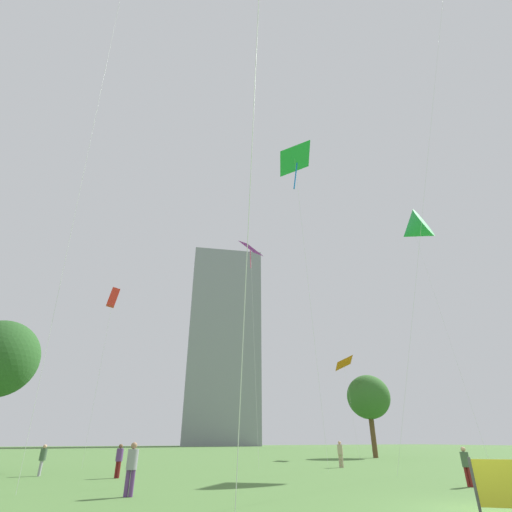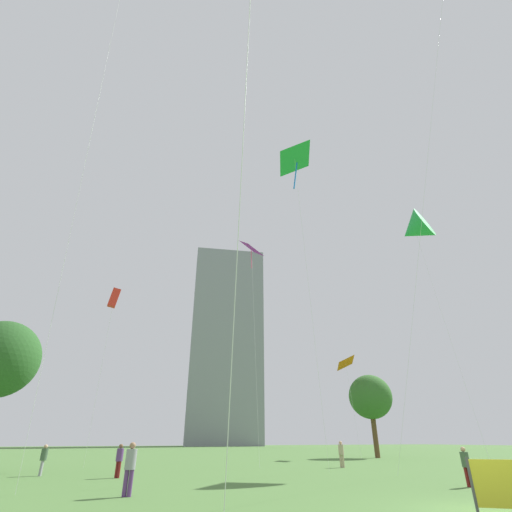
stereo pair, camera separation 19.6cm
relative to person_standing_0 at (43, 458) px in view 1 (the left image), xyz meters
name	(u,v)px [view 1 (the left image)]	position (x,y,z in m)	size (l,w,h in m)	color
person_standing_0	(43,458)	(0.00, 0.00, 0.00)	(0.35, 0.35, 1.60)	gray
person_standing_1	(340,452)	(19.81, -0.92, 0.09)	(0.39, 0.39, 1.76)	tan
person_standing_2	(466,463)	(17.39, -13.71, -0.02)	(0.35, 0.35, 1.56)	maroon
person_standing_3	(132,465)	(3.44, -10.96, 0.09)	(0.39, 0.39, 1.76)	#593372
person_standing_4	(119,458)	(3.85, -3.07, 0.02)	(0.36, 0.36, 1.63)	maroon
kite_flying_0	(251,249)	(15.46, 6.08, 19.39)	(2.68, 6.19, 21.35)	silver
kite_flying_1	(414,230)	(27.59, -4.87, 18.89)	(7.94, 8.86, 21.69)	silver
kite_flying_2	(295,161)	(13.36, -7.35, 20.45)	(4.62, 4.92, 22.00)	silver
kite_flying_4	(344,363)	(29.77, 10.85, 9.21)	(1.77, 3.54, 10.70)	silver
kite_flying_6	(113,298)	(2.45, 4.40, 11.42)	(0.86, 2.38, 13.18)	silver
park_tree_2	(368,397)	(33.27, 11.36, 5.54)	(5.04, 5.04, 9.01)	brown
distant_highrise_0	(223,343)	(46.85, 104.39, 33.07)	(25.25, 16.80, 67.98)	gray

